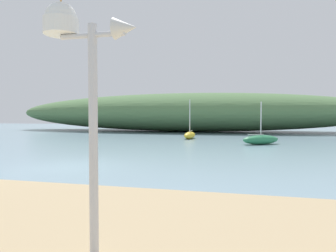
# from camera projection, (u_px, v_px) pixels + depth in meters

# --- Properties ---
(ground_plane) EXTENTS (120.00, 120.00, 0.00)m
(ground_plane) POSITION_uv_depth(u_px,v_px,m) (70.00, 166.00, 11.96)
(ground_plane) COLOR #7A99A8
(distant_hill) EXTENTS (50.99, 12.87, 5.24)m
(distant_hill) POSITION_uv_depth(u_px,v_px,m) (187.00, 112.00, 40.07)
(distant_hill) COLOR #517547
(distant_hill) RESTS_ON ground
(mast_structure) EXTENTS (1.31, 0.47, 3.40)m
(mast_structure) POSITION_uv_depth(u_px,v_px,m) (76.00, 50.00, 3.85)
(mast_structure) COLOR silver
(mast_structure) RESTS_ON beach_sand
(sailboat_inner_mooring) EXTENTS (1.04, 2.72, 3.62)m
(sailboat_inner_mooring) POSITION_uv_depth(u_px,v_px,m) (190.00, 135.00, 26.64)
(sailboat_inner_mooring) COLOR gold
(sailboat_inner_mooring) RESTS_ON ground
(sailboat_centre_water) EXTENTS (3.10, 2.54, 3.15)m
(sailboat_centre_water) POSITION_uv_depth(u_px,v_px,m) (261.00, 140.00, 21.28)
(sailboat_centre_water) COLOR #287A4C
(sailboat_centre_water) RESTS_ON ground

